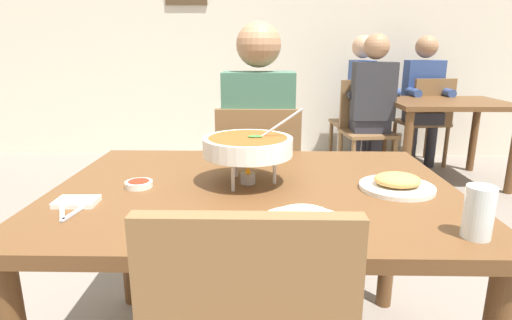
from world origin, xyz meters
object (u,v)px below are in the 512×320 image
chair_diner_main (258,179)px  chair_bg_left (364,116)px  sauce_dish (139,184)px  drink_glass (478,215)px  appetizer_plate (397,184)px  chair_bg_right (365,123)px  patron_bg_left (364,93)px  dining_table_main (255,213)px  chair_bg_middle (426,117)px  patron_bg_right (372,99)px  rice_plate (303,221)px  diner_main (259,135)px  curry_bowl (248,147)px  patron_bg_middle (423,93)px  dining_table_far (446,115)px

chair_diner_main → chair_bg_left: same height
sauce_dish → chair_bg_left: bearing=64.1°
drink_glass → chair_bg_left: (0.51, 3.33, -0.28)m
chair_bg_left → appetizer_plate: bearing=-101.2°
chair_bg_right → patron_bg_left: bearing=80.0°
sauce_dish → chair_bg_right: bearing=61.9°
dining_table_main → chair_bg_middle: chair_bg_middle is taller
patron_bg_left → patron_bg_right: size_ratio=1.00×
chair_bg_middle → patron_bg_right: 0.87m
dining_table_main → rice_plate: bearing=-68.5°
drink_glass → patron_bg_left: 3.31m
rice_plate → drink_glass: 0.42m
diner_main → chair_bg_right: 1.97m
chair_bg_right → patron_bg_right: (0.03, -0.09, 0.24)m
chair_diner_main → drink_glass: bearing=-64.7°
dining_table_main → patron_bg_left: bearing=70.4°
drink_glass → chair_bg_middle: size_ratio=0.14×
dining_table_main → curry_bowl: bearing=131.4°
chair_bg_left → patron_bg_right: bearing=-97.0°
appetizer_plate → sauce_dish: bearing=179.6°
curry_bowl → rice_plate: size_ratio=1.39×
curry_bowl → sauce_dish: bearing=-172.5°
curry_bowl → sauce_dish: (-0.36, -0.05, -0.12)m
patron_bg_middle → drink_glass: bearing=-108.2°
drink_glass → rice_plate: bearing=173.8°
chair_bg_right → patron_bg_right: size_ratio=0.69×
diner_main → appetizer_plate: 0.96m
curry_bowl → chair_bg_middle: (1.70, 2.88, -0.36)m
diner_main → dining_table_far: bearing=43.5°
rice_plate → patron_bg_left: size_ratio=0.18×
rice_plate → diner_main: bearing=96.5°
dining_table_main → sauce_dish: bearing=-177.1°
curry_bowl → chair_bg_left: curry_bowl is taller
chair_bg_left → chair_bg_middle: same height
patron_bg_right → drink_glass: bearing=-99.0°
rice_plate → patron_bg_middle: (1.51, 3.28, -0.01)m
diner_main → curry_bowl: 0.79m
curry_bowl → patron_bg_middle: size_ratio=0.25×
drink_glass → patron_bg_right: patron_bg_right is taller
chair_bg_middle → chair_bg_right: 0.82m
dining_table_main → chair_diner_main: 0.79m
rice_plate → chair_bg_middle: bearing=64.4°
sauce_dish → chair_bg_left: (1.44, 2.97, -0.24)m
patron_bg_right → chair_bg_right: bearing=106.1°
chair_diner_main → curry_bowl: bearing=-91.9°
appetizer_plate → chair_bg_right: chair_bg_right is taller
sauce_dish → patron_bg_right: patron_bg_right is taller
chair_bg_middle → patron_bg_middle: bearing=137.0°
appetizer_plate → patron_bg_right: bearing=77.9°
dining_table_main → rice_plate: rice_plate is taller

